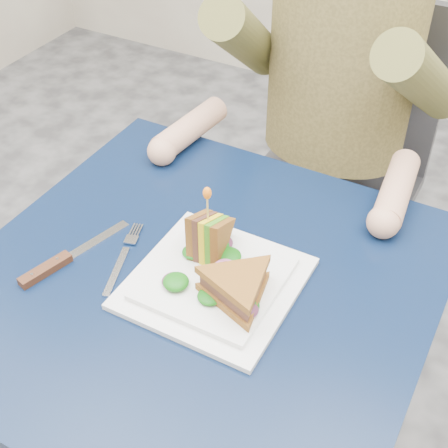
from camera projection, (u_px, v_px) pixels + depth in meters
The scene contains 12 objects.
table at pixel (198, 311), 1.08m from camera, with size 0.75×0.75×0.73m.
chair at pixel (341, 152), 1.65m from camera, with size 0.42×0.40×0.93m.
diner at pixel (344, 32), 1.33m from camera, with size 0.54×0.59×0.74m.
plate at pixel (215, 281), 1.01m from camera, with size 0.26×0.26×0.02m.
sandwich_flat at pixel (238, 288), 0.95m from camera, with size 0.18×0.18×0.05m.
sandwich_upright at pixel (208, 237), 1.03m from camera, with size 0.08×0.13×0.13m.
fork at pixel (122, 260), 1.06m from camera, with size 0.07×0.18×0.01m.
knife at pixel (56, 264), 1.05m from camera, with size 0.07×0.22×0.02m.
toothpick at pixel (207, 207), 0.98m from camera, with size 0.00×0.00×0.06m, color tan.
toothpick_frill at pixel (207, 193), 0.97m from camera, with size 0.01×0.01×0.02m, color orange.
lettuce_spill at pixel (220, 269), 1.00m from camera, with size 0.15×0.13×0.02m, color #337A14, non-canonical shape.
onion_ring at pixel (224, 271), 0.99m from camera, with size 0.04×0.04×0.01m, color #9E4C7A.
Camera 1 is at (0.38, -0.61, 1.47)m, focal length 50.00 mm.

